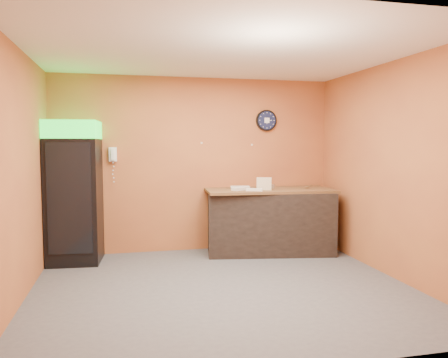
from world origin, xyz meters
name	(u,v)px	position (x,y,z in m)	size (l,w,h in m)	color
floor	(223,288)	(0.00, 0.00, 0.00)	(4.50, 4.50, 0.00)	#47474C
back_wall	(196,165)	(0.00, 2.00, 1.40)	(4.50, 0.02, 2.80)	#B56533
left_wall	(17,175)	(-2.25, 0.00, 1.40)	(0.02, 4.00, 2.80)	#B56533
right_wall	(392,170)	(2.25, 0.00, 1.40)	(0.02, 4.00, 2.80)	#B56533
ceiling	(223,52)	(0.00, 0.00, 2.80)	(4.50, 4.00, 0.02)	white
beverage_cooler	(74,194)	(-1.85, 1.60, 1.01)	(0.78, 0.79, 2.07)	black
prep_counter	(269,222)	(1.12, 1.56, 0.49)	(1.96, 0.87, 0.98)	black
wall_clock	(266,120)	(1.19, 1.97, 2.12)	(0.35, 0.06, 0.35)	black
wall_phone	(113,154)	(-1.30, 1.95, 1.57)	(0.12, 0.10, 0.22)	white
butcher_paper	(270,190)	(1.12, 1.56, 1.00)	(2.02, 0.89, 0.04)	brown
sub_roll_stack	(264,184)	(0.98, 1.43, 1.12)	(0.24, 0.15, 0.19)	beige
wrapped_sandwich_left	(241,189)	(0.62, 1.49, 1.04)	(0.30, 0.12, 0.04)	silver
wrapped_sandwich_mid	(254,190)	(0.80, 1.34, 1.04)	(0.25, 0.10, 0.04)	silver
wrapped_sandwich_right	(240,187)	(0.67, 1.71, 1.04)	(0.30, 0.12, 0.04)	silver
kitchen_tool	(273,186)	(1.20, 1.64, 1.05)	(0.07, 0.07, 0.07)	silver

